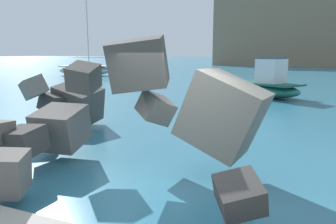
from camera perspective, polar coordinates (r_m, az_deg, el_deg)
ground_plane at (r=5.96m, az=-0.58°, el=-14.29°), size 400.00×400.00×0.00m
breakwater_jetty at (r=6.40m, az=15.38°, el=-1.96°), size 33.38×7.35×2.90m
boat_near_left at (r=19.15m, az=17.09°, el=4.58°), size 4.71×3.97×2.28m
boat_near_right at (r=37.40m, az=-14.45°, el=7.24°), size 6.21×3.88×8.08m
boat_mid_left at (r=52.79m, az=-3.95°, el=8.55°), size 3.26×6.38×2.40m
boat_mid_centre at (r=44.40m, az=-4.49°, el=8.20°), size 4.46×4.82×2.46m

